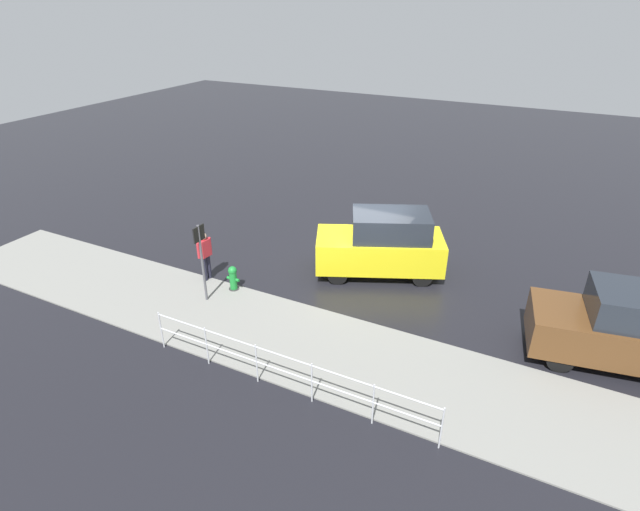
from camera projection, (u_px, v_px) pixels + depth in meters
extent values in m
plane|color=black|center=(361.00, 271.00, 16.08)|extent=(60.00, 60.00, 0.00)
cube|color=slate|center=(299.00, 342.00, 12.75)|extent=(24.00, 3.20, 0.04)
cube|color=yellow|center=(379.00, 251.00, 15.60)|extent=(4.25, 3.14, 0.99)
cube|color=#1E232B|center=(391.00, 225.00, 15.17)|extent=(2.75, 2.32, 0.77)
cylinder|color=black|center=(337.00, 275.00, 15.25)|extent=(0.64, 0.44, 0.60)
cylinder|color=black|center=(338.00, 253.00, 16.51)|extent=(0.64, 0.44, 0.60)
cylinder|color=black|center=(422.00, 277.00, 15.14)|extent=(0.64, 0.44, 0.60)
cylinder|color=black|center=(416.00, 255.00, 16.40)|extent=(0.64, 0.44, 0.60)
cube|color=#513319|center=(626.00, 336.00, 11.74)|extent=(4.53, 2.44, 0.95)
cylinder|color=black|center=(560.00, 360.00, 11.71)|extent=(0.63, 0.32, 0.60)
cylinder|color=black|center=(554.00, 325.00, 12.95)|extent=(0.63, 0.32, 0.60)
cylinder|color=#197A2D|center=(233.00, 281.00, 14.89)|extent=(0.22, 0.22, 0.62)
sphere|color=#197A2D|center=(232.00, 271.00, 14.72)|extent=(0.26, 0.26, 0.26)
cylinder|color=#197A2D|center=(238.00, 280.00, 14.79)|extent=(0.10, 0.09, 0.09)
cylinder|color=#197A2D|center=(229.00, 278.00, 14.92)|extent=(0.10, 0.09, 0.09)
cylinder|color=#2D2D2D|center=(234.00, 289.00, 15.02)|extent=(0.31, 0.31, 0.06)
cube|color=#B2262D|center=(204.00, 248.00, 15.04)|extent=(0.28, 0.39, 0.55)
sphere|color=tan|center=(203.00, 236.00, 14.86)|extent=(0.22, 0.22, 0.22)
cylinder|color=#1E1E2D|center=(209.00, 267.00, 15.43)|extent=(0.13, 0.13, 0.85)
cylinder|color=#1E1E2D|center=(205.00, 269.00, 15.30)|extent=(0.13, 0.13, 0.85)
cylinder|color=#B2262D|center=(210.00, 245.00, 15.22)|extent=(0.09, 0.09, 0.50)
cylinder|color=#B2262D|center=(198.00, 251.00, 14.86)|extent=(0.09, 0.09, 0.50)
cylinder|color=#B7BABF|center=(442.00, 428.00, 9.56)|extent=(0.04, 0.04, 1.05)
cylinder|color=#B7BABF|center=(373.00, 404.00, 10.12)|extent=(0.04, 0.04, 1.05)
cylinder|color=#B7BABF|center=(312.00, 383.00, 10.68)|extent=(0.04, 0.04, 1.05)
cylinder|color=#B7BABF|center=(257.00, 363.00, 11.24)|extent=(0.04, 0.04, 1.05)
cylinder|color=#B7BABF|center=(207.00, 346.00, 11.80)|extent=(0.04, 0.04, 1.05)
cylinder|color=#B7BABF|center=(161.00, 330.00, 12.36)|extent=(0.04, 0.04, 1.05)
cylinder|color=#B7BABF|center=(283.00, 356.00, 10.74)|extent=(7.03, 0.04, 0.04)
cylinder|color=#B7BABF|center=(283.00, 371.00, 10.94)|extent=(7.03, 0.04, 0.04)
cylinder|color=#4C4C51|center=(203.00, 264.00, 13.96)|extent=(0.07, 0.07, 2.40)
cube|color=black|center=(199.00, 234.00, 13.52)|extent=(0.04, 0.44, 0.44)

